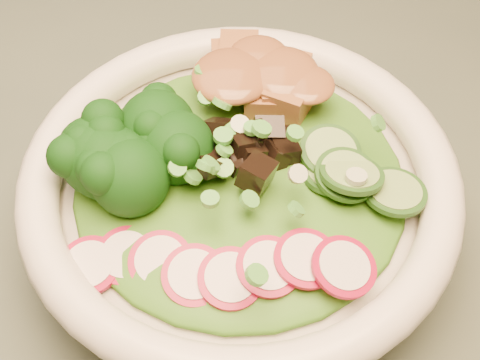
{
  "coord_description": "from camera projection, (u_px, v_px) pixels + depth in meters",
  "views": [
    {
      "loc": [
        0.18,
        -0.21,
        1.18
      ],
      "look_at": [
        0.16,
        0.06,
        0.82
      ],
      "focal_mm": 50.0,
      "sensor_mm": 36.0,
      "label": 1
    }
  ],
  "objects": [
    {
      "name": "tofu_cubes",
      "position": [
        253.0,
        92.0,
        0.49
      ],
      "size": [
        0.1,
        0.07,
        0.04
      ],
      "primitive_type": null,
      "rotation": [
        0.0,
        0.0,
        0.06
      ],
      "color": "brown",
      "rests_on": "salad_bowl"
    },
    {
      "name": "cucumber_slices",
      "position": [
        350.0,
        178.0,
        0.44
      ],
      "size": [
        0.08,
        0.08,
        0.04
      ],
      "primitive_type": null,
      "rotation": [
        0.0,
        0.0,
        0.06
      ],
      "color": "#8DAB5F",
      "rests_on": "salad_bowl"
    },
    {
      "name": "peanut_sauce",
      "position": [
        254.0,
        77.0,
        0.48
      ],
      "size": [
        0.08,
        0.06,
        0.02
      ],
      "primitive_type": "ellipsoid",
      "color": "brown",
      "rests_on": "tofu_cubes"
    },
    {
      "name": "lettuce_bed",
      "position": [
        240.0,
        179.0,
        0.46
      ],
      "size": [
        0.23,
        0.23,
        0.03
      ],
      "primitive_type": "ellipsoid",
      "color": "#295E13",
      "rests_on": "salad_bowl"
    },
    {
      "name": "radish_slices",
      "position": [
        232.0,
        270.0,
        0.41
      ],
      "size": [
        0.13,
        0.05,
        0.02
      ],
      "primitive_type": null,
      "rotation": [
        0.0,
        0.0,
        0.06
      ],
      "color": "maroon",
      "rests_on": "salad_bowl"
    },
    {
      "name": "dining_table",
      "position": [
        49.0,
        357.0,
        0.57
      ],
      "size": [
        1.2,
        0.8,
        0.75
      ],
      "color": "black",
      "rests_on": "ground"
    },
    {
      "name": "scallion_garnish",
      "position": [
        240.0,
        153.0,
        0.43
      ],
      "size": [
        0.21,
        0.21,
        0.03
      ],
      "primitive_type": null,
      "color": "green",
      "rests_on": "salad_bowl"
    },
    {
      "name": "broccoli_florets",
      "position": [
        135.0,
        156.0,
        0.44
      ],
      "size": [
        0.09,
        0.08,
        0.05
      ],
      "primitive_type": null,
      "rotation": [
        0.0,
        0.0,
        0.06
      ],
      "color": "black",
      "rests_on": "salad_bowl"
    },
    {
      "name": "salad_bowl",
      "position": [
        240.0,
        198.0,
        0.47
      ],
      "size": [
        0.3,
        0.3,
        0.08
      ],
      "rotation": [
        0.0,
        0.0,
        0.06
      ],
      "color": "white",
      "rests_on": "dining_table"
    },
    {
      "name": "mushroom_heap",
      "position": [
        242.0,
        149.0,
        0.45
      ],
      "size": [
        0.08,
        0.08,
        0.04
      ],
      "primitive_type": null,
      "rotation": [
        0.0,
        0.0,
        0.06
      ],
      "color": "black",
      "rests_on": "salad_bowl"
    }
  ]
}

